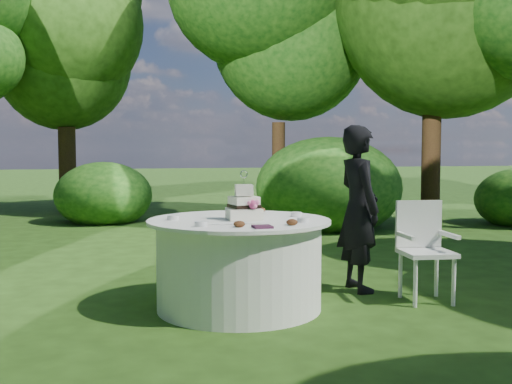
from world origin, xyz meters
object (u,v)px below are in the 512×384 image
chair (423,243)px  napkins (262,227)px  table (239,264)px  cake (244,206)px  guest (359,208)px

chair → napkins: bearing=-163.9°
table → cake: size_ratio=3.75×
cake → chair: size_ratio=0.46×
napkins → cake: (-0.01, 0.56, 0.10)m
napkins → guest: guest is taller
guest → table: size_ratio=1.02×
chair → table: bearing=175.7°
napkins → chair: bearing=16.1°
cake → chair: bearing=-3.1°
guest → napkins: bearing=125.6°
napkins → cake: size_ratio=0.34×
napkins → chair: chair is taller
napkins → cake: cake is taller
guest → cake: (-1.23, -0.40, 0.09)m
cake → chair: cake is taller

